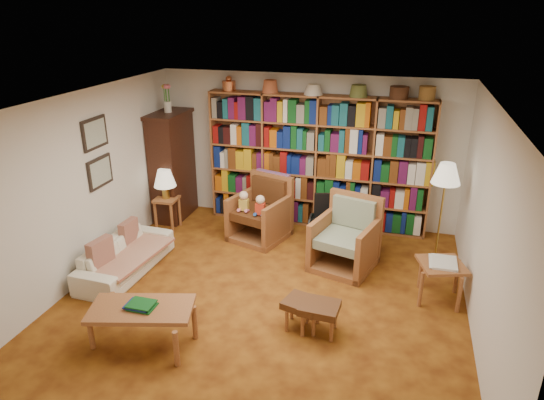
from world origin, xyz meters
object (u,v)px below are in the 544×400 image
(sofa, at_px, (125,257))
(footstool_b, at_px, (320,309))
(wheelchair, at_px, (325,223))
(coffee_table, at_px, (142,312))
(side_table_papers, at_px, (441,269))
(footstool_a, at_px, (303,306))
(armchair_sage, at_px, (345,239))
(side_table_lamp, at_px, (167,206))
(armchair_leather, at_px, (261,212))
(floor_lamp, at_px, (446,178))

(sofa, bearing_deg, footstool_b, -100.34)
(wheelchair, height_order, coffee_table, wheelchair)
(footstool_b, bearing_deg, coffee_table, -158.60)
(sofa, bearing_deg, coffee_table, -140.41)
(side_table_papers, xyz_separation_m, footstool_a, (-1.54, -1.03, -0.15))
(armchair_sage, relative_size, footstool_a, 2.08)
(side_table_lamp, relative_size, wheelchair, 0.65)
(side_table_lamp, height_order, coffee_table, side_table_lamp)
(side_table_lamp, distance_m, armchair_leather, 1.60)
(sofa, height_order, footstool_b, sofa)
(armchair_sage, distance_m, wheelchair, 0.62)
(sofa, height_order, armchair_sage, armchair_sage)
(side_table_papers, height_order, coffee_table, side_table_papers)
(footstool_b, relative_size, coffee_table, 0.38)
(floor_lamp, distance_m, side_table_papers, 1.35)
(armchair_sage, bearing_deg, side_table_lamp, 172.16)
(armchair_leather, bearing_deg, sofa, -132.36)
(floor_lamp, bearing_deg, wheelchair, 178.02)
(floor_lamp, bearing_deg, armchair_leather, 177.06)
(footstool_a, xyz_separation_m, footstool_b, (0.20, -0.04, 0.01))
(floor_lamp, bearing_deg, side_table_papers, -90.00)
(side_table_papers, height_order, footstool_a, side_table_papers)
(sofa, xyz_separation_m, footstool_a, (2.66, -0.58, 0.05))
(wheelchair, distance_m, coffee_table, 3.27)
(footstool_a, bearing_deg, sofa, 167.67)
(sofa, height_order, armchair_leather, armchair_leather)
(sofa, relative_size, footstool_a, 3.25)
(armchair_sage, xyz_separation_m, footstool_b, (-0.06, -1.69, -0.08))
(armchair_leather, xyz_separation_m, armchair_sage, (1.43, -0.57, -0.03))
(sofa, height_order, wheelchair, wheelchair)
(side_table_lamp, bearing_deg, floor_lamp, 0.23)
(armchair_leather, height_order, footstool_b, armchair_leather)
(footstool_b, bearing_deg, wheelchair, 98.19)
(armchair_leather, bearing_deg, coffee_table, -98.82)
(armchair_leather, bearing_deg, armchair_sage, -21.84)
(side_table_papers, bearing_deg, floor_lamp, 90.00)
(wheelchair, distance_m, footstool_a, 2.14)
(armchair_sage, relative_size, floor_lamp, 0.69)
(armchair_sage, bearing_deg, armchair_leather, 158.16)
(footstool_b, bearing_deg, footstool_a, 169.11)
(side_table_lamp, xyz_separation_m, coffee_table, (1.13, -2.82, 0.02))
(footstool_b, height_order, coffee_table, coffee_table)
(armchair_leather, bearing_deg, wheelchair, -4.44)
(armchair_sage, bearing_deg, footstool_a, -99.16)
(side_table_lamp, xyz_separation_m, side_table_papers, (4.30, -1.03, 0.05))
(coffee_table, bearing_deg, footstool_a, 24.92)
(wheelchair, bearing_deg, footstool_a, -87.04)
(footstool_b, bearing_deg, armchair_leather, 121.17)
(armchair_leather, height_order, coffee_table, armchair_leather)
(footstool_b, bearing_deg, floor_lamp, 57.69)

